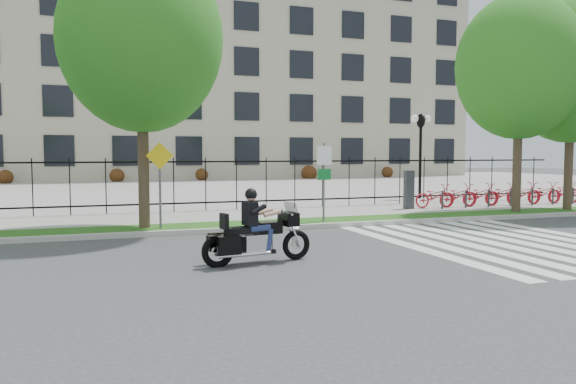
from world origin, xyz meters
name	(u,v)px	position (x,y,z in m)	size (l,w,h in m)	color
ground	(334,253)	(0.00, 0.00, 0.00)	(120.00, 120.00, 0.00)	#343437
curb	(279,228)	(0.00, 4.10, 0.07)	(60.00, 0.20, 0.15)	#A9A69F
grass_verge	(270,224)	(0.00, 4.95, 0.07)	(60.00, 1.50, 0.15)	#214F13
sidewalk	(249,216)	(0.00, 7.45, 0.07)	(60.00, 3.50, 0.15)	gray
plaza	(177,188)	(0.00, 25.00, 0.05)	(80.00, 34.00, 0.10)	gray
crosswalk_stripes	(503,242)	(4.83, 0.00, 0.01)	(5.70, 8.00, 0.01)	silver
iron_fence	(237,184)	(0.00, 9.20, 1.15)	(30.00, 0.06, 2.00)	black
office_building	(145,74)	(0.00, 44.92, 9.97)	(60.00, 21.90, 20.15)	#ACA28B
lamp_post_right	(421,135)	(10.00, 12.00, 3.21)	(1.06, 0.70, 4.25)	black
street_tree_1	(141,39)	(-3.86, 4.95, 5.59)	(4.67, 4.67, 8.13)	#392C1F
street_tree_2	(520,67)	(9.62, 4.95, 5.48)	(4.62, 4.62, 8.00)	#392C1F
street_tree_3	(572,70)	(12.09, 4.95, 5.49)	(4.85, 4.85, 8.13)	#392C1F
bike_share_station	(512,194)	(11.39, 7.20, 0.62)	(9.97, 0.85, 1.50)	#2D2D33
sign_pole_regulatory	(324,172)	(1.69, 4.58, 1.74)	(0.50, 0.09, 2.50)	#59595B
sign_pole_warning	(160,173)	(-3.43, 4.58, 1.74)	(0.78, 0.09, 2.49)	#59595B
motorcycle_rider	(257,233)	(-2.03, -0.54, 0.64)	(2.48, 0.86, 1.92)	black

